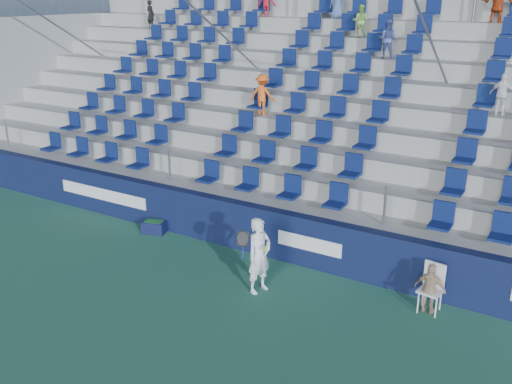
% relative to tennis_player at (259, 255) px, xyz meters
% --- Properties ---
extents(ground, '(70.00, 70.00, 0.00)m').
position_rel_tennis_player_xyz_m(ground, '(-1.05, -1.52, -0.83)').
color(ground, '#2C684E').
rests_on(ground, ground).
extents(sponsor_wall, '(24.00, 0.32, 1.20)m').
position_rel_tennis_player_xyz_m(sponsor_wall, '(-1.05, 1.63, -0.23)').
color(sponsor_wall, '#10183E').
rests_on(sponsor_wall, ground).
extents(grandstand, '(24.00, 8.17, 6.63)m').
position_rel_tennis_player_xyz_m(grandstand, '(-1.05, 6.73, 1.30)').
color(grandstand, '#969691').
rests_on(grandstand, ground).
extents(tennis_player, '(0.69, 0.69, 1.66)m').
position_rel_tennis_player_xyz_m(tennis_player, '(0.00, 0.00, 0.00)').
color(tennis_player, white).
rests_on(tennis_player, ground).
extents(line_judge_chair, '(0.49, 0.51, 1.00)m').
position_rel_tennis_player_xyz_m(line_judge_chair, '(3.34, 1.14, -0.27)').
color(line_judge_chair, white).
rests_on(line_judge_chair, ground).
extents(line_judge, '(0.63, 0.29, 1.06)m').
position_rel_tennis_player_xyz_m(line_judge, '(3.34, 0.98, -0.31)').
color(line_judge, tan).
rests_on(line_judge, ground).
extents(ball_bin, '(0.68, 0.55, 0.33)m').
position_rel_tennis_player_xyz_m(ball_bin, '(-3.98, 1.23, -0.65)').
color(ball_bin, '#0F153A').
rests_on(ball_bin, ground).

